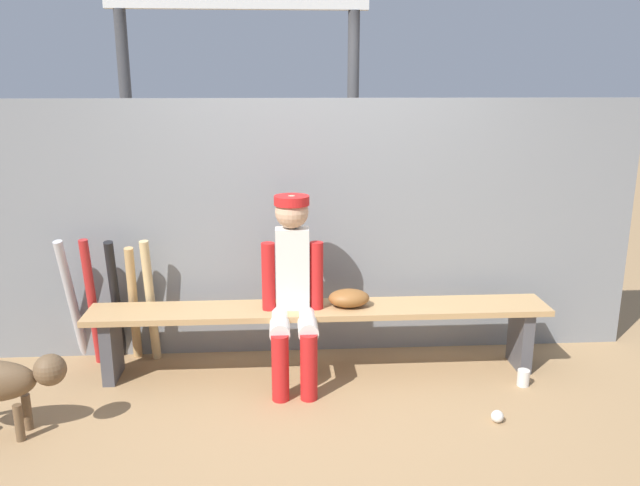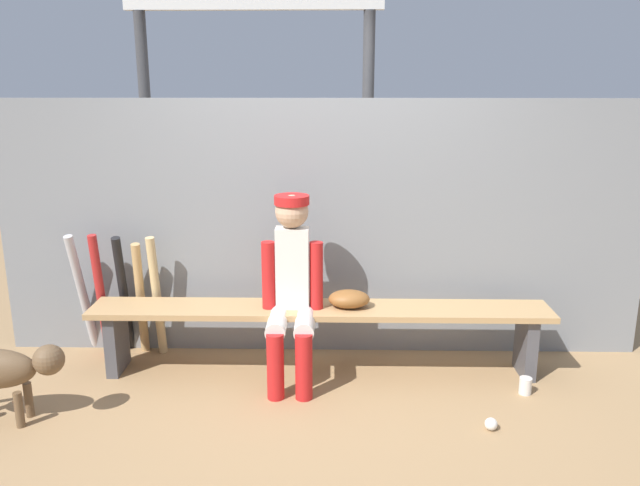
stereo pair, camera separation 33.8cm
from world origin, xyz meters
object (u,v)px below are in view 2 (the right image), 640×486
(bat_wood_tan, at_px, (141,299))
(bat_aluminum_red, at_px, (101,296))
(baseball_glove, at_px, (349,299))
(dog, at_px, (2,369))
(dugout_bench, at_px, (320,320))
(baseball, at_px, (491,424))
(bat_wood_natural, at_px, (157,297))
(scoreboard, at_px, (261,3))
(cup_on_ground, at_px, (525,386))
(cup_on_bench, at_px, (296,300))
(player_seated, at_px, (292,284))
(bat_aluminum_black, at_px, (124,295))
(bat_aluminum_silver, at_px, (83,293))

(bat_wood_tan, bearing_deg, bat_aluminum_red, -169.86)
(baseball_glove, height_order, dog, baseball_glove)
(dugout_bench, xyz_separation_m, baseball, (1.01, -0.73, -0.35))
(bat_wood_natural, height_order, baseball, bat_wood_natural)
(baseball_glove, distance_m, bat_aluminum_red, 1.80)
(bat_aluminum_red, distance_m, scoreboard, 2.70)
(cup_on_ground, relative_size, cup_on_bench, 1.00)
(player_seated, xyz_separation_m, cup_on_bench, (0.02, 0.09, -0.15))
(player_seated, height_order, bat_aluminum_black, player_seated)
(baseball, xyz_separation_m, dog, (-2.86, 0.04, 0.30))
(bat_aluminum_red, height_order, cup_on_bench, bat_aluminum_red)
(bat_wood_tan, distance_m, bat_aluminum_silver, 0.43)
(baseball_glove, relative_size, baseball, 3.78)
(cup_on_ground, bearing_deg, scoreboard, 135.97)
(scoreboard, bearing_deg, bat_aluminum_black, -126.70)
(bat_wood_natural, height_order, scoreboard, scoreboard)
(dog, bearing_deg, baseball, -0.75)
(cup_on_ground, xyz_separation_m, dog, (-3.18, -0.41, 0.28))
(dugout_bench, bearing_deg, cup_on_ground, -12.23)
(player_seated, height_order, baseball, player_seated)
(baseball_glove, relative_size, bat_aluminum_red, 0.30)
(bat_wood_tan, bearing_deg, dog, -118.85)
(cup_on_bench, bearing_deg, player_seated, -103.63)
(bat_aluminum_silver, xyz_separation_m, cup_on_bench, (1.58, -0.32, 0.07))
(bat_aluminum_black, bearing_deg, bat_aluminum_silver, 177.35)
(baseball, height_order, scoreboard, scoreboard)
(bat_wood_natural, relative_size, cup_on_ground, 8.27)
(bat_aluminum_silver, xyz_separation_m, scoreboard, (1.22, 1.21, 2.13))
(bat_aluminum_black, bearing_deg, cup_on_bench, -13.42)
(bat_wood_tan, distance_m, bat_aluminum_black, 0.13)
(bat_wood_tan, bearing_deg, player_seated, -18.68)
(player_seated, xyz_separation_m, dog, (-1.66, -0.59, -0.34))
(baseball_glove, bearing_deg, scoreboard, 115.49)
(baseball, bearing_deg, bat_aluminum_silver, 159.51)
(dugout_bench, bearing_deg, player_seated, -149.39)
(dugout_bench, distance_m, baseball, 1.30)
(bat_wood_natural, bearing_deg, bat_wood_tan, 171.02)
(bat_aluminum_red, bearing_deg, scoreboard, 50.43)
(dog, bearing_deg, bat_wood_natural, 55.23)
(bat_wood_tan, height_order, bat_aluminum_silver, bat_aluminum_silver)
(baseball_glove, height_order, bat_wood_natural, bat_wood_natural)
(dog, bearing_deg, scoreboard, 59.02)
(dugout_bench, relative_size, baseball, 42.26)
(dugout_bench, xyz_separation_m, scoreboard, (-0.52, 1.51, 2.21))
(cup_on_ground, bearing_deg, dugout_bench, 167.77)
(dugout_bench, xyz_separation_m, dog, (-1.85, -0.70, -0.05))
(bat_aluminum_black, xyz_separation_m, cup_on_bench, (1.27, -0.30, 0.07))
(bat_aluminum_red, xyz_separation_m, cup_on_ground, (2.92, -0.51, -0.41))
(bat_aluminum_black, bearing_deg, bat_aluminum_red, -158.72)
(cup_on_bench, distance_m, dog, 1.82)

